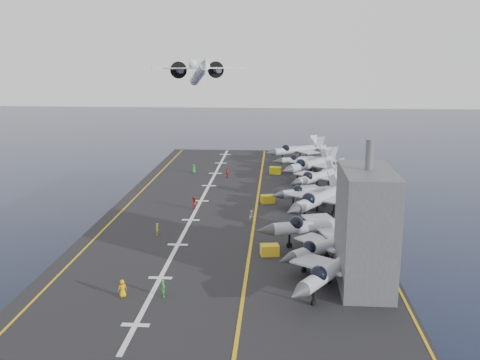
# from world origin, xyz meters

# --- Properties ---
(ground) EXTENTS (500.00, 500.00, 0.00)m
(ground) POSITION_xyz_m (0.00, 0.00, 0.00)
(ground) COLOR #142135
(ground) RESTS_ON ground
(hull) EXTENTS (36.00, 90.00, 10.00)m
(hull) POSITION_xyz_m (0.00, 0.00, 5.00)
(hull) COLOR #56595E
(hull) RESTS_ON ground
(flight_deck) EXTENTS (38.00, 92.00, 0.40)m
(flight_deck) POSITION_xyz_m (0.00, 0.00, 10.20)
(flight_deck) COLOR black
(flight_deck) RESTS_ON hull
(foul_line) EXTENTS (0.35, 90.00, 0.02)m
(foul_line) POSITION_xyz_m (3.00, 0.00, 10.42)
(foul_line) COLOR gold
(foul_line) RESTS_ON flight_deck
(landing_centerline) EXTENTS (0.50, 90.00, 0.02)m
(landing_centerline) POSITION_xyz_m (-6.00, 0.00, 10.42)
(landing_centerline) COLOR silver
(landing_centerline) RESTS_ON flight_deck
(deck_edge_port) EXTENTS (0.25, 90.00, 0.02)m
(deck_edge_port) POSITION_xyz_m (-17.00, 0.00, 10.42)
(deck_edge_port) COLOR gold
(deck_edge_port) RESTS_ON flight_deck
(deck_edge_stbd) EXTENTS (0.25, 90.00, 0.02)m
(deck_edge_stbd) POSITION_xyz_m (18.50, 0.00, 10.42)
(deck_edge_stbd) COLOR gold
(deck_edge_stbd) RESTS_ON flight_deck
(island_superstructure) EXTENTS (5.00, 10.00, 15.00)m
(island_superstructure) POSITION_xyz_m (15.00, -30.00, 17.90)
(island_superstructure) COLOR #56595E
(island_superstructure) RESTS_ON flight_deck
(fighter_jet_0) EXTENTS (15.45, 16.78, 4.85)m
(fighter_jet_0) POSITION_xyz_m (11.84, -31.75, 12.82)
(fighter_jet_0) COLOR gray
(fighter_jet_0) RESTS_ON flight_deck
(fighter_jet_1) EXTENTS (15.30, 15.20, 4.49)m
(fighter_jet_1) POSITION_xyz_m (11.74, -24.76, 12.65)
(fighter_jet_1) COLOR gray
(fighter_jet_1) RESTS_ON flight_deck
(fighter_jet_2) EXTENTS (17.35, 14.06, 5.22)m
(fighter_jet_2) POSITION_xyz_m (11.71, -18.71, 13.01)
(fighter_jet_2) COLOR #9AA3A9
(fighter_jet_2) RESTS_ON flight_deck
(fighter_jet_3) EXTENTS (17.66, 19.22, 5.55)m
(fighter_jet_3) POSITION_xyz_m (12.45, -6.50, 13.18)
(fighter_jet_3) COLOR #939BA3
(fighter_jet_3) RESTS_ON flight_deck
(fighter_jet_4) EXTENTS (15.23, 13.01, 4.47)m
(fighter_jet_4) POSITION_xyz_m (11.90, -0.87, 12.64)
(fighter_jet_4) COLOR gray
(fighter_jet_4) RESTS_ON flight_deck
(fighter_jet_5) EXTENTS (16.07, 16.87, 4.89)m
(fighter_jet_5) POSITION_xyz_m (13.17, 8.83, 12.84)
(fighter_jet_5) COLOR gray
(fighter_jet_5) RESTS_ON flight_deck
(fighter_jet_6) EXTENTS (17.46, 18.00, 5.24)m
(fighter_jet_6) POSITION_xyz_m (12.59, 18.41, 13.02)
(fighter_jet_6) COLOR #90999E
(fighter_jet_6) RESTS_ON flight_deck
(fighter_jet_7) EXTENTS (14.29, 10.97, 4.45)m
(fighter_jet_7) POSITION_xyz_m (12.22, 23.95, 12.63)
(fighter_jet_7) COLOR #8D969C
(fighter_jet_7) RESTS_ON flight_deck
(fighter_jet_8) EXTENTS (17.33, 15.90, 5.01)m
(fighter_jet_8) POSITION_xyz_m (10.53, 34.27, 12.90)
(fighter_jet_8) COLOR gray
(fighter_jet_8) RESTS_ON flight_deck
(tow_cart_a) EXTENTS (2.33, 1.73, 1.27)m
(tow_cart_a) POSITION_xyz_m (5.38, -22.60, 11.04)
(tow_cart_a) COLOR yellow
(tow_cart_a) RESTS_ON flight_deck
(tow_cart_b) EXTENTS (2.36, 1.84, 1.25)m
(tow_cart_b) POSITION_xyz_m (4.70, -0.31, 11.03)
(tow_cart_b) COLOR gold
(tow_cart_b) RESTS_ON flight_deck
(tow_cart_c) EXTENTS (2.36, 1.67, 1.33)m
(tow_cart_c) POSITION_xyz_m (5.75, 20.66, 11.07)
(tow_cart_c) COLOR gold
(tow_cart_c) RESTS_ON flight_deck
(crew_0) EXTENTS (1.27, 1.16, 1.76)m
(crew_0) POSITION_xyz_m (-8.66, -34.63, 11.28)
(crew_0) COLOR #E7A705
(crew_0) RESTS_ON flight_deck
(crew_1) EXTENTS (0.75, 1.03, 1.60)m
(crew_1) POSITION_xyz_m (-9.33, -16.56, 11.20)
(crew_1) COLOR yellow
(crew_1) RESTS_ON flight_deck
(crew_2) EXTENTS (0.85, 1.21, 1.95)m
(crew_2) POSITION_xyz_m (-6.41, -4.69, 11.37)
(crew_2) COLOR #B21919
(crew_2) RESTS_ON flight_deck
(crew_4) EXTENTS (1.14, 1.26, 1.74)m
(crew_4) POSITION_xyz_m (-3.33, 16.55, 11.27)
(crew_4) COLOR maroon
(crew_4) RESTS_ON flight_deck
(crew_5) EXTENTS (1.16, 1.19, 1.66)m
(crew_5) POSITION_xyz_m (-10.29, 20.36, 11.23)
(crew_5) COLOR #268C33
(crew_5) RESTS_ON flight_deck
(crew_6) EXTENTS (0.99, 1.22, 1.75)m
(crew_6) POSITION_xyz_m (-4.74, -34.25, 11.27)
(crew_6) COLOR green
(crew_6) RESTS_ON flight_deck
(crew_7) EXTENTS (0.80, 1.09, 1.69)m
(crew_7) POSITION_xyz_m (2.64, -10.22, 11.25)
(crew_7) COLOR silver
(crew_7) RESTS_ON flight_deck
(transport_plane) EXTENTS (27.19, 22.70, 5.49)m
(transport_plane) POSITION_xyz_m (-13.47, 51.71, 28.37)
(transport_plane) COLOR silver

